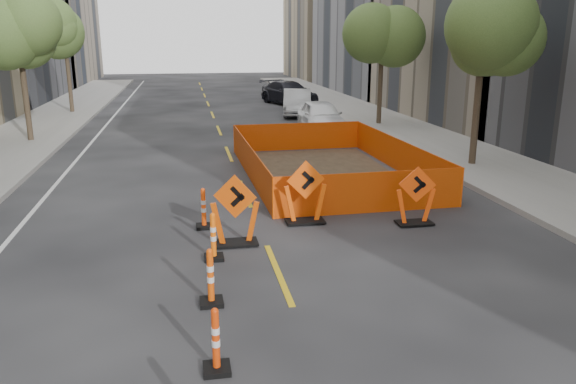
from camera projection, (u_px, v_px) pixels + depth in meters
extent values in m
cube|color=gray|center=(487.00, 164.00, 20.26)|extent=(4.00, 90.00, 0.15)
cube|color=tan|center=(346.00, 6.00, 63.73)|extent=(12.00, 14.00, 16.00)
cylinder|color=#382B1E|center=(27.00, 107.00, 24.39)|extent=(0.24, 0.24, 3.15)
sphere|color=#406029|center=(18.00, 36.00, 23.60)|extent=(2.80, 2.80, 2.80)
cylinder|color=#382B1E|center=(70.00, 88.00, 33.87)|extent=(0.24, 0.24, 3.15)
sphere|color=#406029|center=(65.00, 37.00, 33.08)|extent=(2.80, 2.80, 2.80)
cylinder|color=#382B1E|center=(475.00, 124.00, 19.76)|extent=(0.24, 0.24, 3.15)
sphere|color=#406029|center=(483.00, 36.00, 18.97)|extent=(2.80, 2.80, 2.80)
cylinder|color=#382B1E|center=(380.00, 96.00, 29.24)|extent=(0.24, 0.24, 3.15)
sphere|color=#406029|center=(382.00, 37.00, 28.45)|extent=(2.80, 2.80, 2.80)
imported|color=white|center=(321.00, 116.00, 27.53)|extent=(1.93, 4.58, 1.55)
imported|color=#B0B1B6|center=(297.00, 102.00, 33.63)|extent=(2.44, 4.81, 1.51)
imported|color=black|center=(289.00, 93.00, 39.04)|extent=(3.89, 5.86, 1.58)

